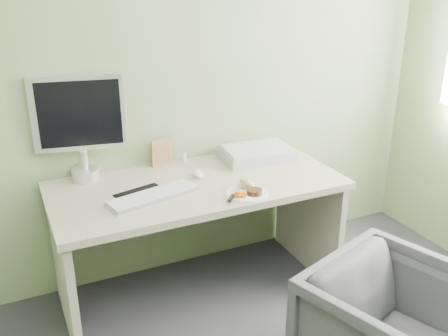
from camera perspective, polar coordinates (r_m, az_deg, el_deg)
name	(u,v)px	position (r m, az deg, el deg)	size (l,w,h in m)	color
wall_back	(170,59)	(2.93, -6.18, 12.28)	(3.50, 3.50, 0.00)	gray
desk	(198,212)	(2.85, -3.04, -5.01)	(1.60, 0.75, 0.73)	#AEA391
plate	(247,194)	(2.62, 2.65, -2.95)	(0.22, 0.22, 0.01)	white
steak	(254,192)	(2.59, 3.48, -2.73)	(0.08, 0.08, 0.03)	black
potato_pile	(247,184)	(2.65, 2.67, -1.88)	(0.09, 0.07, 0.05)	#A68D51
carrot_heap	(239,193)	(2.56, 1.73, -2.92)	(0.05, 0.05, 0.04)	#D95E04
steak_knife	(233,196)	(2.55, 1.00, -3.18)	(0.15, 0.16, 0.01)	silver
mousepad	(145,196)	(2.63, -9.03, -3.16)	(0.26, 0.23, 0.00)	black
keyboard	(154,196)	(2.59, -8.06, -3.15)	(0.48, 0.14, 0.02)	white
computer_mouse	(198,174)	(2.83, -2.99, -0.71)	(0.05, 0.10, 0.03)	white
photo_frame	(162,152)	(2.99, -7.09, 1.78)	(0.13, 0.02, 0.17)	#A36A4C
eyedrop_bottle	(184,157)	(3.04, -4.57, 1.23)	(0.03, 0.03, 0.08)	white
scanner	(257,154)	(3.10, 3.79, 1.61)	(0.42, 0.28, 0.07)	#B4B6BB
monitor	(79,122)	(2.81, -16.21, 5.05)	(0.49, 0.17, 0.59)	silver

